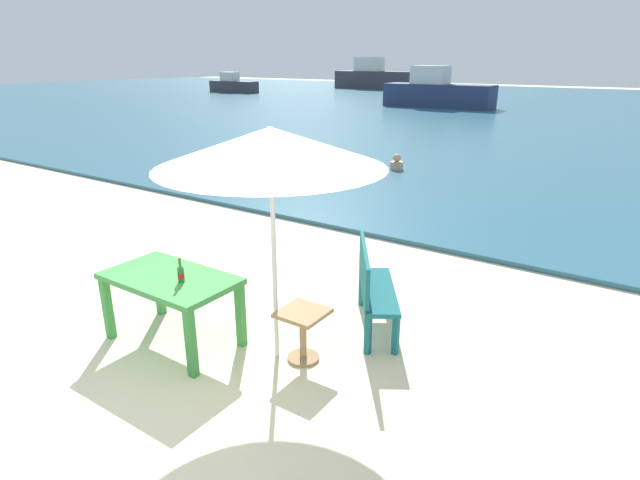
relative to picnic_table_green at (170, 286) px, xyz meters
The scene contains 11 objects.
ground_plane 1.34m from the picnic_table_green, 46.38° to the right, with size 120.00×120.00×0.00m, color beige.
sea_water 29.17m from the picnic_table_green, 88.41° to the left, with size 120.00×50.00×0.08m, color #2D6075.
picnic_table_green is the anchor object (origin of this frame).
beer_bottle_amber 0.30m from the picnic_table_green, ahead, with size 0.07×0.07×0.26m.
patio_umbrella 1.86m from the picnic_table_green, 19.99° to the left, with size 2.10×2.10×2.30m.
side_table_wood 1.45m from the picnic_table_green, 19.86° to the left, with size 0.44×0.44×0.54m.
bench_teal_center 2.14m from the picnic_table_green, 42.35° to the left, with size 0.95×1.20×0.95m.
swimmer_person 9.37m from the picnic_table_green, 101.78° to the left, with size 0.34×0.34×0.41m.
boat_tanker 28.21m from the picnic_table_green, 106.66° to the left, with size 6.46×1.76×2.35m.
boat_sailboat 41.23m from the picnic_table_green, 132.35° to the left, with size 4.54×1.24×1.65m.
boat_ferry 46.79m from the picnic_table_green, 115.98° to the left, with size 7.78×2.12×2.83m.
Camera 1 is at (3.20, -2.30, 2.87)m, focal length 28.95 mm.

